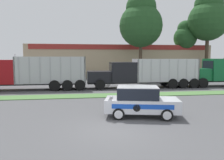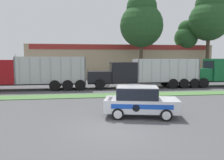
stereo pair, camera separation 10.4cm
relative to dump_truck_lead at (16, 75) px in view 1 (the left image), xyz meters
name	(u,v)px [view 1 (the left image)]	position (x,y,z in m)	size (l,w,h in m)	color
ground_plane	(114,129)	(8.14, -14.03, -1.64)	(600.00, 600.00, 0.00)	#515154
grass_verge	(98,96)	(8.14, -4.78, -1.61)	(120.00, 2.05, 0.06)	#517F42
centre_line_3	(6,90)	(-1.14, 0.24, -1.63)	(2.40, 0.14, 0.01)	yellow
centre_line_4	(59,89)	(4.26, 0.24, -1.63)	(2.40, 0.14, 0.01)	yellow
centre_line_5	(108,88)	(9.66, 0.24, -1.63)	(2.40, 0.14, 0.01)	yellow
centre_line_6	(154,87)	(15.06, 0.24, -1.63)	(2.40, 0.14, 0.01)	yellow
centre_line_7	(197,86)	(20.46, 0.24, -1.63)	(2.40, 0.14, 0.01)	yellow
dump_truck_lead	(16,75)	(0.00, 0.00, 0.00)	(12.49, 2.70, 3.72)	black
dump_truck_mid	(134,74)	(12.67, 0.05, -0.12)	(12.51, 2.80, 3.25)	black
rally_car	(140,101)	(9.99, -11.95, -0.75)	(4.44, 2.66, 1.78)	silver
traffic_cone	(120,107)	(9.07, -10.36, -1.38)	(0.40, 0.40, 0.52)	black
store_building_backdrop	(117,61)	(13.82, 18.54, 1.19)	(32.18, 12.10, 5.64)	tan
tree_behind_left	(141,35)	(17.60, 14.75, 5.80)	(4.55, 4.55, 10.45)	#473828
tree_behind_centre	(208,17)	(27.93, 10.62, 8.53)	(6.61, 6.61, 14.49)	#473828
tree_behind_right	(141,21)	(15.84, 8.81, 7.26)	(6.54, 6.54, 13.16)	#473828
tree_behind_far_right	(185,36)	(25.21, 13.12, 5.62)	(4.04, 4.04, 9.97)	#473828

